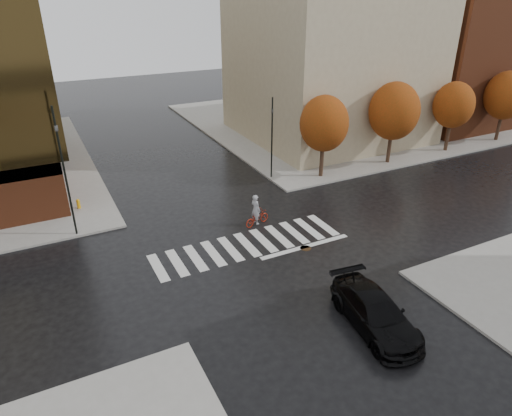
{
  "coord_description": "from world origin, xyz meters",
  "views": [
    {
      "loc": [
        -10.25,
        -20.87,
        14.14
      ],
      "look_at": [
        0.9,
        1.1,
        2.0
      ],
      "focal_mm": 32.0,
      "sensor_mm": 36.0,
      "label": 1
    }
  ],
  "objects_px": {
    "traffic_light_nw": "(63,163)",
    "fire_hydrant": "(78,203)",
    "sedan": "(375,312)",
    "traffic_light_ne": "(272,134)",
    "cyclist": "(256,215)"
  },
  "relations": [
    {
      "from": "cyclist",
      "to": "fire_hydrant",
      "type": "bearing_deg",
      "value": 37.58
    },
    {
      "from": "cyclist",
      "to": "traffic_light_nw",
      "type": "height_order",
      "value": "traffic_light_nw"
    },
    {
      "from": "cyclist",
      "to": "traffic_light_ne",
      "type": "distance_m",
      "value": 8.53
    },
    {
      "from": "traffic_light_nw",
      "to": "traffic_light_ne",
      "type": "bearing_deg",
      "value": 116.27
    },
    {
      "from": "traffic_light_ne",
      "to": "fire_hydrant",
      "type": "relative_size",
      "value": 9.22
    },
    {
      "from": "sedan",
      "to": "traffic_light_nw",
      "type": "distance_m",
      "value": 19.01
    },
    {
      "from": "traffic_light_nw",
      "to": "fire_hydrant",
      "type": "distance_m",
      "value": 5.69
    },
    {
      "from": "traffic_light_nw",
      "to": "fire_hydrant",
      "type": "xyz_separation_m",
      "value": [
        0.64,
        3.7,
        -4.27
      ]
    },
    {
      "from": "sedan",
      "to": "fire_hydrant",
      "type": "relative_size",
      "value": 7.91
    },
    {
      "from": "cyclist",
      "to": "fire_hydrant",
      "type": "distance_m",
      "value": 12.51
    },
    {
      "from": "sedan",
      "to": "fire_hydrant",
      "type": "height_order",
      "value": "sedan"
    },
    {
      "from": "traffic_light_ne",
      "to": "fire_hydrant",
      "type": "height_order",
      "value": "traffic_light_ne"
    },
    {
      "from": "traffic_light_nw",
      "to": "traffic_light_ne",
      "type": "xyz_separation_m",
      "value": [
        15.3,
        2.7,
        -1.1
      ]
    },
    {
      "from": "fire_hydrant",
      "to": "traffic_light_ne",
      "type": "bearing_deg",
      "value": -3.9
    },
    {
      "from": "traffic_light_ne",
      "to": "cyclist",
      "type": "bearing_deg",
      "value": 67.0
    }
  ]
}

